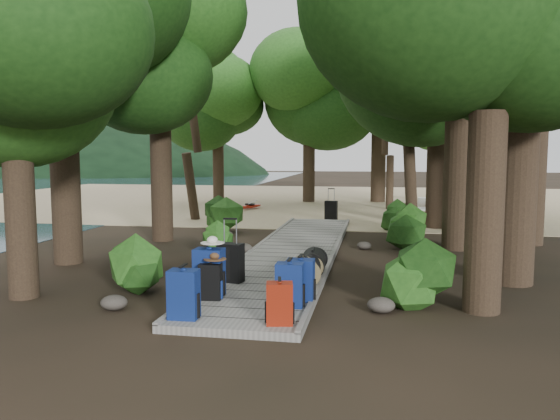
% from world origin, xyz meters
% --- Properties ---
extents(ground, '(120.00, 120.00, 0.00)m').
position_xyz_m(ground, '(0.00, 0.00, 0.00)').
color(ground, '#2F2217').
rests_on(ground, ground).
extents(sand_beach, '(40.00, 22.00, 0.02)m').
position_xyz_m(sand_beach, '(0.00, 16.00, 0.01)').
color(sand_beach, tan).
rests_on(sand_beach, ground).
extents(distant_hill, '(32.00, 16.00, 12.00)m').
position_xyz_m(distant_hill, '(-40.00, 48.00, 0.00)').
color(distant_hill, black).
rests_on(distant_hill, ground).
extents(boardwalk, '(2.00, 12.00, 0.12)m').
position_xyz_m(boardwalk, '(0.00, 1.00, 0.06)').
color(boardwalk, gray).
rests_on(boardwalk, ground).
extents(backpack_left_a, '(0.41, 0.29, 0.76)m').
position_xyz_m(backpack_left_a, '(-0.69, -4.64, 0.50)').
color(backpack_left_a, navy).
rests_on(backpack_left_a, boardwalk).
extents(backpack_left_b, '(0.36, 0.27, 0.63)m').
position_xyz_m(backpack_left_b, '(-0.62, -3.61, 0.43)').
color(backpack_left_b, black).
rests_on(backpack_left_b, boardwalk).
extents(backpack_left_c, '(0.46, 0.33, 0.85)m').
position_xyz_m(backpack_left_c, '(-0.70, -3.42, 0.55)').
color(backpack_left_c, navy).
rests_on(backpack_left_c, boardwalk).
extents(backpack_left_d, '(0.47, 0.41, 0.59)m').
position_xyz_m(backpack_left_d, '(-0.77, -2.15, 0.42)').
color(backpack_left_d, navy).
rests_on(backpack_left_d, boardwalk).
extents(backpack_right_a, '(0.39, 0.31, 0.63)m').
position_xyz_m(backpack_right_a, '(0.66, -4.65, 0.43)').
color(backpack_right_a, '#8E1C05').
rests_on(backpack_right_a, boardwalk).
extents(backpack_right_b, '(0.41, 0.29, 0.73)m').
position_xyz_m(backpack_right_b, '(0.66, -3.79, 0.48)').
color(backpack_right_b, navy).
rests_on(backpack_right_b, boardwalk).
extents(backpack_right_c, '(0.42, 0.30, 0.72)m').
position_xyz_m(backpack_right_c, '(0.77, -3.43, 0.48)').
color(backpack_right_c, navy).
rests_on(backpack_right_c, boardwalk).
extents(backpack_right_d, '(0.36, 0.27, 0.53)m').
position_xyz_m(backpack_right_d, '(0.68, -2.67, 0.38)').
color(backpack_right_d, '#3A3A1B').
rests_on(backpack_right_d, boardwalk).
extents(duffel_right_khaki, '(0.60, 0.77, 0.45)m').
position_xyz_m(duffel_right_khaki, '(0.70, -2.27, 0.35)').
color(duffel_right_khaki, brown).
rests_on(duffel_right_khaki, boardwalk).
extents(duffel_right_black, '(0.51, 0.78, 0.47)m').
position_xyz_m(duffel_right_black, '(0.76, -1.63, 0.36)').
color(duffel_right_black, black).
rests_on(duffel_right_black, boardwalk).
extents(suitcase_on_boardwalk, '(0.49, 0.33, 0.69)m').
position_xyz_m(suitcase_on_boardwalk, '(-0.62, -2.43, 0.47)').
color(suitcase_on_boardwalk, black).
rests_on(suitcase_on_boardwalk, boardwalk).
extents(lone_suitcase_on_sand, '(0.46, 0.30, 0.68)m').
position_xyz_m(lone_suitcase_on_sand, '(0.31, 7.72, 0.36)').
color(lone_suitcase_on_sand, black).
rests_on(lone_suitcase_on_sand, sand_beach).
extents(hat_brown, '(0.36, 0.36, 0.11)m').
position_xyz_m(hat_brown, '(-0.56, -3.57, 0.80)').
color(hat_brown, '#51351E').
rests_on(hat_brown, backpack_left_b).
extents(hat_white, '(0.38, 0.38, 0.13)m').
position_xyz_m(hat_white, '(-0.65, -3.39, 1.04)').
color(hat_white, silver).
rests_on(hat_white, backpack_left_c).
extents(kayak, '(1.89, 3.11, 0.31)m').
position_xyz_m(kayak, '(-3.41, 10.86, 0.18)').
color(kayak, '#A61D0E').
rests_on(kayak, sand_beach).
extents(sun_lounger, '(0.63, 1.88, 0.60)m').
position_xyz_m(sun_lounger, '(3.85, 10.42, 0.32)').
color(sun_lounger, silver).
rests_on(sun_lounger, sand_beach).
extents(tree_right_a, '(4.78, 4.78, 7.96)m').
position_xyz_m(tree_right_a, '(3.52, -3.13, 3.98)').
color(tree_right_a, '#12330E').
rests_on(tree_right_a, ground).
extents(tree_right_c, '(5.82, 5.82, 10.08)m').
position_xyz_m(tree_right_c, '(3.89, 2.43, 5.04)').
color(tree_right_c, '#12330E').
rests_on(tree_right_c, ground).
extents(tree_right_d, '(5.39, 5.39, 9.88)m').
position_xyz_m(tree_right_d, '(5.90, 3.53, 4.94)').
color(tree_right_d, '#12330E').
rests_on(tree_right_d, ground).
extents(tree_right_e, '(5.35, 5.35, 9.62)m').
position_xyz_m(tree_right_e, '(3.79, 6.33, 4.81)').
color(tree_right_e, '#12330E').
rests_on(tree_right_e, ground).
extents(tree_right_f, '(5.62, 5.62, 10.03)m').
position_xyz_m(tree_right_f, '(6.54, 9.87, 5.02)').
color(tree_right_f, '#12330E').
rests_on(tree_right_f, ground).
extents(tree_left_a, '(4.15, 4.15, 6.92)m').
position_xyz_m(tree_left_a, '(-3.87, -3.63, 3.46)').
color(tree_left_a, '#12330E').
rests_on(tree_left_a, ground).
extents(tree_left_b, '(4.89, 4.89, 8.80)m').
position_xyz_m(tree_left_b, '(-4.74, -0.86, 4.40)').
color(tree_left_b, '#12330E').
rests_on(tree_left_b, ground).
extents(tree_left_c, '(4.77, 4.77, 8.30)m').
position_xyz_m(tree_left_c, '(-3.89, 2.43, 4.15)').
color(tree_left_c, '#12330E').
rests_on(tree_left_c, ground).
extents(tree_back_a, '(4.83, 4.83, 8.36)m').
position_xyz_m(tree_back_a, '(-1.39, 14.88, 4.18)').
color(tree_back_a, '#12330E').
rests_on(tree_back_a, ground).
extents(tree_back_b, '(5.65, 5.65, 10.09)m').
position_xyz_m(tree_back_b, '(1.95, 15.48, 5.04)').
color(tree_back_b, '#12330E').
rests_on(tree_back_b, ground).
extents(tree_back_c, '(4.50, 4.50, 8.10)m').
position_xyz_m(tree_back_c, '(5.04, 15.59, 4.05)').
color(tree_back_c, '#12330E').
rests_on(tree_back_c, ground).
extents(tree_back_d, '(4.69, 4.69, 7.81)m').
position_xyz_m(tree_back_d, '(-5.92, 14.65, 3.91)').
color(tree_back_d, '#12330E').
rests_on(tree_back_d, ground).
extents(palm_right_a, '(4.92, 4.92, 8.38)m').
position_xyz_m(palm_right_a, '(3.17, 5.75, 4.19)').
color(palm_right_a, '#184112').
rests_on(palm_right_a, ground).
extents(palm_right_b, '(4.67, 4.67, 9.01)m').
position_xyz_m(palm_right_b, '(4.67, 10.71, 4.51)').
color(palm_right_b, '#184112').
rests_on(palm_right_b, ground).
extents(palm_right_c, '(4.35, 4.35, 6.91)m').
position_xyz_m(palm_right_c, '(2.69, 12.13, 3.46)').
color(palm_right_c, '#184112').
rests_on(palm_right_c, ground).
extents(palm_left_a, '(4.56, 4.56, 7.26)m').
position_xyz_m(palm_left_a, '(-4.79, 6.98, 3.63)').
color(palm_left_a, '#184112').
rests_on(palm_left_a, ground).
extents(rock_left_a, '(0.42, 0.37, 0.23)m').
position_xyz_m(rock_left_a, '(-2.04, -4.05, 0.11)').
color(rock_left_a, '#4C473F').
rests_on(rock_left_a, ground).
extents(rock_left_b, '(0.40, 0.36, 0.22)m').
position_xyz_m(rock_left_b, '(-2.87, -1.74, 0.11)').
color(rock_left_b, '#4C473F').
rests_on(rock_left_b, ground).
extents(rock_left_c, '(0.50, 0.45, 0.28)m').
position_xyz_m(rock_left_c, '(-1.21, 0.75, 0.14)').
color(rock_left_c, '#4C473F').
rests_on(rock_left_c, ground).
extents(rock_left_d, '(0.29, 0.26, 0.16)m').
position_xyz_m(rock_left_d, '(-2.30, 3.38, 0.08)').
color(rock_left_d, '#4C473F').
rests_on(rock_left_d, ground).
extents(rock_right_a, '(0.42, 0.38, 0.23)m').
position_xyz_m(rock_right_a, '(2.01, -3.47, 0.12)').
color(rock_right_a, '#4C473F').
rests_on(rock_right_a, ground).
extents(rock_right_b, '(0.44, 0.40, 0.24)m').
position_xyz_m(rock_right_b, '(2.77, -1.35, 0.12)').
color(rock_right_b, '#4C473F').
rests_on(rock_right_b, ground).
extents(rock_right_c, '(0.35, 0.32, 0.19)m').
position_xyz_m(rock_right_c, '(1.63, 1.99, 0.10)').
color(rock_right_c, '#4C473F').
rests_on(rock_right_c, ground).
extents(shrub_left_a, '(1.06, 1.06, 0.95)m').
position_xyz_m(shrub_left_a, '(-2.17, -3.00, 0.47)').
color(shrub_left_a, '#1F4B16').
rests_on(shrub_left_a, ground).
extents(shrub_left_b, '(0.80, 0.80, 0.72)m').
position_xyz_m(shrub_left_b, '(-1.97, 0.69, 0.36)').
color(shrub_left_b, '#1F4B16').
rests_on(shrub_left_b, ground).
extents(shrub_left_c, '(1.25, 1.25, 1.13)m').
position_xyz_m(shrub_left_c, '(-2.78, 4.44, 0.56)').
color(shrub_left_c, '#1F4B16').
rests_on(shrub_left_c, ground).
extents(shrub_right_a, '(1.10, 1.10, 0.99)m').
position_xyz_m(shrub_right_a, '(2.58, -2.96, 0.49)').
color(shrub_right_a, '#1F4B16').
rests_on(shrub_right_a, ground).
extents(shrub_right_b, '(1.14, 1.14, 1.02)m').
position_xyz_m(shrub_right_b, '(2.67, 2.47, 0.51)').
color(shrub_right_b, '#1F4B16').
rests_on(shrub_right_b, ground).
extents(shrub_right_c, '(0.90, 0.90, 0.81)m').
position_xyz_m(shrub_right_c, '(2.40, 5.40, 0.41)').
color(shrub_right_c, '#1F4B16').
rests_on(shrub_right_c, ground).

